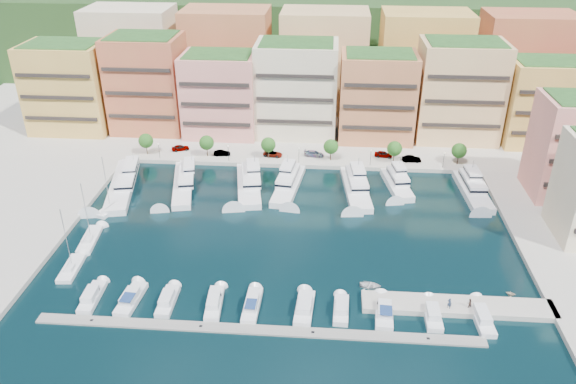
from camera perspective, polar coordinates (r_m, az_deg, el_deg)
name	(u,v)px	position (r m, az deg, el deg)	size (l,w,h in m)	color
ground	(289,231)	(115.89, 0.15, -4.03)	(400.00, 400.00, 0.00)	black
north_quay	(305,123)	(171.47, 1.74, 7.05)	(220.00, 64.00, 2.00)	#9E998E
hillside	(312,77)	(216.90, 2.40, 11.60)	(240.00, 40.00, 58.00)	#1E3716
south_pontoon	(256,331)	(92.27, -3.22, -13.88)	(72.00, 2.20, 0.35)	gray
finger_pier	(457,308)	(100.34, 16.83, -11.26)	(32.00, 5.00, 2.00)	#9E998E
apartment_0	(69,87)	(171.96, -21.32, 9.90)	(22.00, 16.50, 24.80)	#E3B153
apartment_1	(148,83)	(165.30, -14.07, 10.66)	(20.00, 16.50, 26.80)	#B76B3D
apartment_2	(221,94)	(158.76, -6.87, 9.82)	(20.00, 15.50, 22.80)	#EC9083
apartment_3	(297,89)	(157.55, 0.88, 10.45)	(22.00, 16.50, 25.80)	beige
apartment_4	(377,96)	(156.19, 9.02, 9.56)	(20.00, 15.50, 23.80)	#D17B4E
apartment_5	(459,91)	(160.89, 16.96, 9.80)	(22.00, 16.50, 26.80)	#EBBE7C
apartment_6	(543,102)	(165.80, 24.49, 8.28)	(20.00, 15.50, 22.80)	#E3B153
backblock_0	(134,56)	(188.40, -15.40, 13.14)	(26.00, 18.00, 30.00)	beige
backblock_1	(228,58)	(180.70, -6.15, 13.35)	(26.00, 18.00, 30.00)	#D17B4E
backblock_2	(324,60)	(177.80, 3.67, 13.20)	(26.00, 18.00, 30.00)	#EBBE7C
backblock_3	(422,62)	(179.92, 13.50, 12.68)	(26.00, 18.00, 30.00)	#E3B153
backblock_4	(523,64)	(186.89, 22.81, 11.85)	(26.00, 18.00, 30.00)	#B76B3D
tree_0	(146,141)	(150.77, -14.24, 5.06)	(3.80, 3.80, 5.65)	#473323
tree_1	(207,143)	(146.53, -8.27, 4.97)	(3.80, 3.80, 5.65)	#473323
tree_2	(268,145)	(143.96, -2.02, 4.82)	(3.80, 3.80, 5.65)	#473323
tree_3	(331,147)	(143.13, 4.38, 4.61)	(3.80, 3.80, 5.65)	#473323
tree_4	(395,149)	(144.10, 10.77, 4.35)	(3.80, 3.80, 5.65)	#473323
tree_5	(459,151)	(146.81, 17.00, 4.04)	(3.80, 3.80, 5.65)	#473323
lamppost_0	(159,148)	(147.90, -12.99, 4.36)	(0.30, 0.30, 4.20)	black
lamppost_1	(228,150)	(143.66, -6.09, 4.22)	(0.30, 0.30, 4.20)	black
lamppost_2	(299,153)	(141.59, 1.11, 4.02)	(0.30, 0.30, 4.20)	black
lamppost_3	(371,155)	(141.80, 8.41, 3.74)	(0.30, 0.30, 4.20)	black
lamppost_4	(444,157)	(144.27, 15.56, 3.41)	(0.30, 0.30, 4.20)	black
yacht_0	(124,182)	(138.38, -16.37, 1.00)	(10.18, 26.76, 7.30)	white
yacht_1	(184,182)	(135.43, -10.55, 1.05)	(8.84, 23.32, 7.30)	white
yacht_2	(249,182)	(133.04, -3.99, 1.03)	(8.67, 21.87, 7.30)	white
yacht_3	(289,182)	(132.51, 0.06, 0.99)	(7.11, 20.64, 7.30)	white
yacht_4	(356,186)	(131.98, 6.90, 0.59)	(7.26, 21.61, 7.30)	white
yacht_5	(397,182)	(135.19, 10.99, 1.01)	(6.89, 15.87, 7.30)	white
yacht_6	(472,188)	(136.82, 18.22, 0.39)	(6.05, 19.47, 7.30)	white
cruiser_0	(92,297)	(103.24, -19.30, -10.06)	(2.86, 8.47, 2.55)	silver
cruiser_1	(131,299)	(100.80, -15.68, -10.45)	(3.49, 8.86, 2.66)	silver
cruiser_2	(168,301)	(98.95, -12.14, -10.79)	(2.57, 7.95, 2.55)	silver
cruiser_3	(214,304)	(97.13, -7.49, -11.17)	(3.06, 8.76, 2.55)	silver
cruiser_4	(252,305)	(96.10, -3.67, -11.43)	(2.71, 8.86, 2.66)	silver
cruiser_5	(304,308)	(95.45, 1.68, -11.72)	(3.31, 8.71, 2.55)	silver
cruiser_6	(341,310)	(95.47, 5.42, -11.85)	(2.72, 7.33, 2.55)	silver
cruiser_7	(384,312)	(95.92, 9.74, -11.95)	(3.32, 8.52, 2.66)	silver
cruiser_8	(432,315)	(97.10, 14.44, -11.98)	(2.61, 7.85, 2.55)	silver
cruiser_9	(481,317)	(98.86, 19.05, -11.94)	(3.07, 9.32, 2.55)	silver
sailboat_2	(110,209)	(129.04, -17.59, -1.70)	(5.07, 8.00, 13.20)	white
sailboat_0	(71,269)	(111.95, -21.15, -7.30)	(3.37, 8.70, 13.20)	white
sailboat_1	(90,240)	(119.42, -19.48, -4.61)	(3.82, 10.01, 13.20)	white
tender_0	(370,285)	(101.51, 8.38, -9.37)	(2.71, 3.79, 0.78)	silver
tender_3	(511,293)	(105.95, 21.68, -9.54)	(1.39, 1.62, 0.85)	beige
car_0	(180,148)	(152.24, -10.88, 4.44)	(1.84, 4.57, 1.56)	gray
car_1	(222,153)	(147.58, -6.73, 3.96)	(1.48, 4.24, 1.40)	gray
car_2	(273,154)	(146.17, -1.56, 3.90)	(2.29, 4.96, 1.38)	gray
car_3	(314,154)	(146.30, 2.65, 3.92)	(2.06, 5.08, 1.47)	gray
car_4	(383,154)	(147.79, 9.67, 3.81)	(1.85, 4.59, 1.56)	gray
car_5	(412,159)	(146.44, 12.45, 3.30)	(1.66, 4.76, 1.57)	gray
person_0	(449,303)	(97.82, 16.07, -10.81)	(0.72, 0.47, 1.96)	#25344B
person_1	(469,303)	(99.07, 17.94, -10.67)	(0.82, 0.64, 1.70)	#453229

